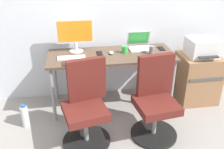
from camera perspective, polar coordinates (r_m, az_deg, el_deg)
name	(u,v)px	position (r m, az deg, el deg)	size (l,w,h in m)	color
ground_plane	(111,104)	(3.57, -0.12, -6.74)	(5.28, 5.28, 0.00)	gray
back_wall	(107,5)	(3.44, -1.15, 15.47)	(4.40, 0.04, 2.60)	silver
desk	(111,60)	(3.25, -0.13, 3.40)	(1.62, 0.62, 0.76)	brown
office_chair_left	(86,107)	(2.76, -5.95, -7.41)	(0.54, 0.54, 0.94)	black
office_chair_right	(155,101)	(2.89, 9.81, -6.03)	(0.54, 0.54, 0.94)	black
side_cabinet	(197,78)	(3.73, 18.74, -0.75)	(0.53, 0.50, 0.68)	#996B47
printer	(202,47)	(3.55, 19.81, 5.83)	(0.38, 0.40, 0.24)	silver
water_bottle_on_floor	(25,116)	(3.26, -19.16, -8.92)	(0.09, 0.09, 0.31)	white
desktop_monitor	(75,33)	(3.26, -8.39, 9.31)	(0.48, 0.18, 0.43)	silver
open_laptop	(140,44)	(3.44, 6.34, 6.88)	(0.31, 0.30, 0.22)	silver
keyboard_by_monitor	(77,63)	(2.97, -7.91, 2.64)	(0.34, 0.12, 0.02)	#2D2D2D
keyboard_by_laptop	(71,58)	(3.13, -9.22, 3.78)	(0.34, 0.12, 0.02)	silver
mouse_by_monitor	(111,53)	(3.23, -0.13, 4.98)	(0.06, 0.10, 0.03)	#B7B7B7
mouse_by_laptop	(167,57)	(3.15, 12.30, 3.85)	(0.06, 0.10, 0.03)	silver
coffee_mug	(125,49)	(3.25, 2.90, 5.71)	(0.08, 0.08, 0.09)	green
pen_cup	(152,50)	(3.25, 9.02, 5.52)	(0.07, 0.07, 0.10)	slate
phone_near_laptop	(99,53)	(3.24, -2.88, 4.86)	(0.07, 0.14, 0.01)	black
phone_near_monitor	(161,49)	(3.46, 11.14, 5.82)	(0.07, 0.14, 0.01)	black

